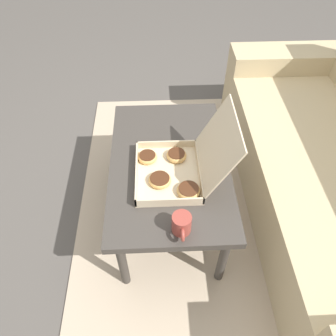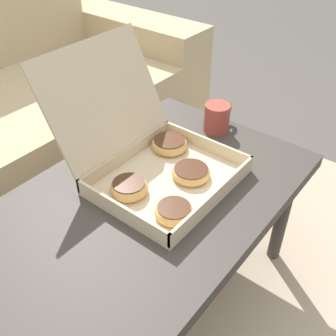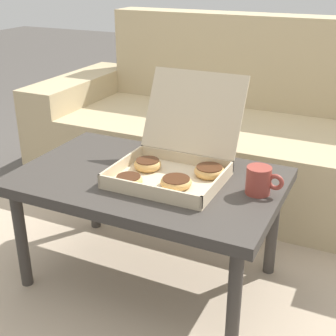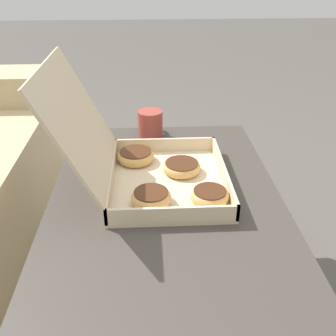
% 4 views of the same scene
% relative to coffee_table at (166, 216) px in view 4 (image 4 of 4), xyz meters
% --- Properties ---
extents(ground_plane, '(12.00, 12.00, 0.00)m').
position_rel_coffee_table_xyz_m(ground_plane, '(0.00, 0.13, -0.41)').
color(ground_plane, '#514C47').
extents(area_rug, '(2.24, 1.95, 0.01)m').
position_rel_coffee_table_xyz_m(area_rug, '(0.00, 0.43, -0.40)').
color(area_rug, tan).
rests_on(area_rug, ground_plane).
extents(coffee_table, '(0.95, 0.60, 0.45)m').
position_rel_coffee_table_xyz_m(coffee_table, '(0.00, 0.00, 0.00)').
color(coffee_table, '#3D3833').
rests_on(coffee_table, ground_plane).
extents(pastry_box, '(0.38, 0.45, 0.33)m').
position_rel_coffee_table_xyz_m(pastry_box, '(0.08, 0.04, 0.11)').
color(pastry_box, beige).
rests_on(pastry_box, coffee_table).
extents(coffee_mug, '(0.13, 0.08, 0.09)m').
position_rel_coffee_table_xyz_m(coffee_mug, '(0.40, 0.03, 0.10)').
color(coffee_mug, '#993D33').
rests_on(coffee_mug, coffee_table).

